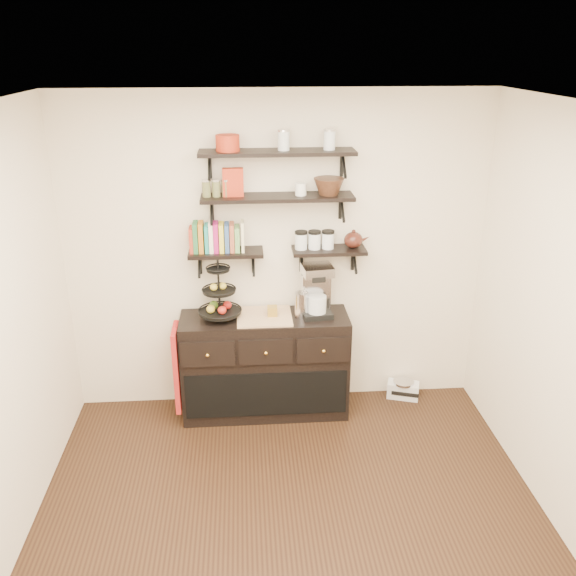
{
  "coord_description": "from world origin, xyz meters",
  "views": [
    {
      "loc": [
        -0.27,
        -3.07,
        3.01
      ],
      "look_at": [
        0.05,
        1.15,
        1.3
      ],
      "focal_mm": 38.0,
      "sensor_mm": 36.0,
      "label": 1
    }
  ],
  "objects": [
    {
      "name": "red_pot",
      "position": [
        -0.37,
        1.61,
        2.31
      ],
      "size": [
        0.18,
        0.18,
        0.12
      ],
      "primitive_type": "cylinder",
      "color": "#AC2A13",
      "rests_on": "shelf_top"
    },
    {
      "name": "shelf_top",
      "position": [
        0.0,
        1.62,
        2.23
      ],
      "size": [
        1.2,
        0.27,
        0.23
      ],
      "color": "black",
      "rests_on": "back_wall"
    },
    {
      "name": "floor",
      "position": [
        0.0,
        0.0,
        0.0
      ],
      "size": [
        3.5,
        3.5,
        0.0
      ],
      "primitive_type": "plane",
      "color": "black",
      "rests_on": "ground"
    },
    {
      "name": "back_wall",
      "position": [
        0.0,
        1.75,
        1.35
      ],
      "size": [
        3.5,
        0.02,
        2.7
      ],
      "primitive_type": "cube",
      "color": "white",
      "rests_on": "ground"
    },
    {
      "name": "fruit_stand",
      "position": [
        -0.48,
        1.52,
        1.08
      ],
      "size": [
        0.35,
        0.35,
        0.51
      ],
      "rotation": [
        0.0,
        0.0,
        0.04
      ],
      "color": "black",
      "rests_on": "sideboard"
    },
    {
      "name": "apron",
      "position": [
        -0.85,
        1.41,
        0.51
      ],
      "size": [
        0.04,
        0.31,
        0.72
      ],
      "primitive_type": "cube",
      "color": "maroon",
      "rests_on": "sideboard"
    },
    {
      "name": "radio",
      "position": [
        1.14,
        1.63,
        0.08
      ],
      "size": [
        0.31,
        0.23,
        0.17
      ],
      "rotation": [
        0.0,
        0.0,
        -0.31
      ],
      "color": "silver",
      "rests_on": "floor"
    },
    {
      "name": "glass_canisters",
      "position": [
        0.3,
        1.63,
        1.51
      ],
      "size": [
        0.32,
        0.1,
        0.13
      ],
      "color": "silver",
      "rests_on": "shelf_low_right"
    },
    {
      "name": "sideboard",
      "position": [
        -0.12,
        1.51,
        0.45
      ],
      "size": [
        1.4,
        0.5,
        0.92
      ],
      "color": "black",
      "rests_on": "floor"
    },
    {
      "name": "candle",
      "position": [
        -0.05,
        1.51,
        0.96
      ],
      "size": [
        0.08,
        0.08,
        0.08
      ],
      "primitive_type": "cube",
      "color": "olive",
      "rests_on": "sideboard"
    },
    {
      "name": "walnut_bowl",
      "position": [
        0.4,
        1.61,
        1.96
      ],
      "size": [
        0.24,
        0.24,
        0.13
      ],
      "primitive_type": null,
      "color": "black",
      "rests_on": "shelf_mid"
    },
    {
      "name": "shelf_mid",
      "position": [
        0.0,
        1.62,
        1.88
      ],
      "size": [
        1.2,
        0.27,
        0.23
      ],
      "color": "black",
      "rests_on": "back_wall"
    },
    {
      "name": "teapot",
      "position": [
        0.62,
        1.63,
        1.53
      ],
      "size": [
        0.23,
        0.18,
        0.16
      ],
      "primitive_type": null,
      "rotation": [
        0.0,
        0.0,
        0.13
      ],
      "color": "#381711",
      "rests_on": "shelf_low_right"
    },
    {
      "name": "shelf_low_right",
      "position": [
        0.42,
        1.63,
        1.43
      ],
      "size": [
        0.6,
        0.25,
        0.23
      ],
      "color": "black",
      "rests_on": "back_wall"
    },
    {
      "name": "ceiling",
      "position": [
        0.0,
        0.0,
        2.7
      ],
      "size": [
        3.5,
        3.5,
        0.02
      ],
      "primitive_type": "cube",
      "color": "white",
      "rests_on": "back_wall"
    },
    {
      "name": "thermal_carafe",
      "position": [
        0.19,
        1.49,
        1.01
      ],
      "size": [
        0.11,
        0.11,
        0.22
      ],
      "primitive_type": "cylinder",
      "color": "silver",
      "rests_on": "sideboard"
    },
    {
      "name": "ramekins",
      "position": [
        0.18,
        1.61,
        1.95
      ],
      "size": [
        0.09,
        0.09,
        0.1
      ],
      "primitive_type": "cylinder",
      "color": "white",
      "rests_on": "shelf_mid"
    },
    {
      "name": "shelf_low_left",
      "position": [
        -0.42,
        1.63,
        1.43
      ],
      "size": [
        0.6,
        0.25,
        0.23
      ],
      "color": "black",
      "rests_on": "back_wall"
    },
    {
      "name": "recipe_box",
      "position": [
        -0.34,
        1.61,
        2.01
      ],
      "size": [
        0.16,
        0.06,
        0.22
      ],
      "primitive_type": "cube",
      "rotation": [
        0.0,
        0.0,
        0.02
      ],
      "color": "#AC2A13",
      "rests_on": "shelf_mid"
    },
    {
      "name": "cookbooks",
      "position": [
        -0.49,
        1.63,
        1.57
      ],
      "size": [
        0.4,
        0.15,
        0.26
      ],
      "color": "#A3331F",
      "rests_on": "shelf_low_left"
    },
    {
      "name": "coffee_maker",
      "position": [
        0.31,
        1.55,
        1.11
      ],
      "size": [
        0.27,
        0.26,
        0.44
      ],
      "rotation": [
        0.0,
        0.0,
        0.12
      ],
      "color": "black",
      "rests_on": "sideboard"
    }
  ]
}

